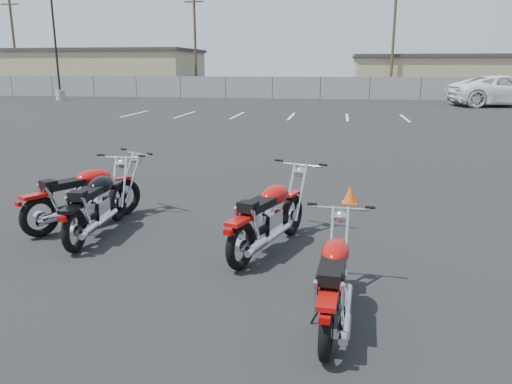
# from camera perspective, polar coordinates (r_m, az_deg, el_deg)

# --- Properties ---
(ground) EXTENTS (120.00, 120.00, 0.00)m
(ground) POSITION_cam_1_polar(r_m,az_deg,el_deg) (7.92, -2.13, -5.56)
(ground) COLOR black
(ground) RESTS_ON ground
(motorcycle_front_red) EXTENTS (1.62, 2.24, 1.16)m
(motorcycle_front_red) POSITION_cam_1_polar(r_m,az_deg,el_deg) (9.01, -19.04, -0.38)
(motorcycle_front_red) COLOR black
(motorcycle_front_red) RESTS_ON ground
(motorcycle_second_black) EXTENTS (0.90, 2.33, 1.14)m
(motorcycle_second_black) POSITION_cam_1_polar(r_m,az_deg,el_deg) (8.43, -17.68, -1.33)
(motorcycle_second_black) COLOR black
(motorcycle_second_black) RESTS_ON ground
(motorcycle_third_red) EXTENTS (1.27, 2.35, 1.17)m
(motorcycle_third_red) POSITION_cam_1_polar(r_m,az_deg,el_deg) (7.34, 1.50, -2.81)
(motorcycle_third_red) COLOR black
(motorcycle_third_red) RESTS_ON ground
(motorcycle_rear_red) EXTENTS (0.82, 2.13, 1.04)m
(motorcycle_rear_red) POSITION_cam_1_polar(r_m,az_deg,el_deg) (5.41, 8.88, -10.03)
(motorcycle_rear_red) COLOR black
(motorcycle_rear_red) RESTS_ON ground
(training_cone_near) EXTENTS (0.29, 0.29, 0.35)m
(training_cone_near) POSITION_cam_1_polar(r_m,az_deg,el_deg) (10.18, 10.67, -0.28)
(training_cone_near) COLOR #E04B0B
(training_cone_near) RESTS_ON ground
(light_pole_west) EXTENTS (0.80, 0.70, 10.09)m
(light_pole_west) POSITION_cam_1_polar(r_m,az_deg,el_deg) (43.25, -21.73, 13.17)
(light_pole_west) COLOR gray
(light_pole_west) RESTS_ON ground
(chainlink_fence) EXTENTS (80.06, 0.06, 1.80)m
(chainlink_fence) POSITION_cam_1_polar(r_m,az_deg,el_deg) (42.37, 7.36, 11.72)
(chainlink_fence) COLOR slate
(chainlink_fence) RESTS_ON ground
(tan_building_west) EXTENTS (18.40, 10.40, 4.30)m
(tan_building_west) POSITION_cam_1_polar(r_m,az_deg,el_deg) (54.61, -16.69, 13.12)
(tan_building_west) COLOR tan
(tan_building_west) RESTS_ON ground
(tan_building_east) EXTENTS (14.40, 9.40, 3.70)m
(tan_building_east) POSITION_cam_1_polar(r_m,az_deg,el_deg) (52.01, 19.12, 12.58)
(tan_building_east) COLOR tan
(tan_building_east) RESTS_ON ground
(utility_pole_a) EXTENTS (1.80, 0.24, 9.00)m
(utility_pole_a) POSITION_cam_1_polar(r_m,az_deg,el_deg) (56.03, -25.91, 14.92)
(utility_pole_a) COLOR #3F311D
(utility_pole_a) RESTS_ON ground
(utility_pole_b) EXTENTS (1.80, 0.24, 9.00)m
(utility_pole_b) POSITION_cam_1_polar(r_m,az_deg,el_deg) (49.23, -6.97, 16.48)
(utility_pole_b) COLOR #3F311D
(utility_pole_b) RESTS_ON ground
(utility_pole_c) EXTENTS (1.80, 0.24, 9.00)m
(utility_pole_c) POSITION_cam_1_polar(r_m,az_deg,el_deg) (46.57, 15.41, 16.22)
(utility_pole_c) COLOR #3F311D
(utility_pole_c) RESTS_ON ground
(parking_line_stripes) EXTENTS (15.12, 4.00, 0.01)m
(parking_line_stripes) POSITION_cam_1_polar(r_m,az_deg,el_deg) (27.72, 0.93, 8.70)
(parking_line_stripes) COLOR silver
(parking_line_stripes) RESTS_ON ground
(white_van) EXTENTS (4.73, 8.97, 3.24)m
(white_van) POSITION_cam_1_polar(r_m,az_deg,el_deg) (38.20, 26.74, 11.17)
(white_van) COLOR white
(white_van) RESTS_ON ground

